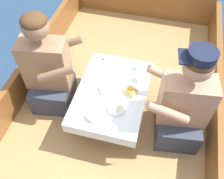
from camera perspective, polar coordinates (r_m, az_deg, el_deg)
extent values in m
plane|color=navy|center=(2.68, -0.31, -9.84)|extent=(60.00, 60.00, 0.00)
cube|color=#A87F4C|center=(2.55, -0.33, -8.24)|extent=(1.91, 3.57, 0.29)
cube|color=brown|center=(2.59, -20.56, 0.30)|extent=(0.06, 3.57, 0.34)
cube|color=brown|center=(2.33, 22.45, -8.56)|extent=(0.06, 3.57, 0.34)
cube|color=brown|center=(3.56, 7.29, 19.13)|extent=(1.79, 0.06, 0.39)
cylinder|color=#B2B2B7|center=(2.32, 0.00, -3.17)|extent=(0.07, 0.07, 0.32)
cube|color=#A87F4C|center=(2.19, 0.00, -0.55)|extent=(0.57, 0.83, 0.02)
cube|color=white|center=(2.18, 0.00, -0.37)|extent=(0.60, 0.86, 0.00)
cube|color=white|center=(2.00, -3.16, -10.67)|extent=(0.60, 0.00, 0.10)
cube|color=white|center=(2.50, 2.49, 6.33)|extent=(0.60, 0.00, 0.10)
cube|color=#333847|center=(2.53, -13.21, -0.12)|extent=(0.43, 0.49, 0.26)
cube|color=#936B4C|center=(2.27, -14.86, 5.72)|extent=(0.43, 0.28, 0.47)
sphere|color=#936B4C|center=(2.02, -17.15, 13.61)|extent=(0.22, 0.22, 0.22)
ellipsoid|color=#472D19|center=(1.99, -17.48, 14.71)|extent=(0.20, 0.20, 0.12)
cylinder|color=#936B4C|center=(2.30, -10.45, 10.16)|extent=(0.34, 0.13, 0.21)
cylinder|color=#936B4C|center=(2.05, -12.47, 3.55)|extent=(0.34, 0.13, 0.21)
cube|color=#333847|center=(2.31, 14.50, -7.57)|extent=(0.42, 0.48, 0.26)
cube|color=tan|center=(2.03, 16.41, -2.38)|extent=(0.43, 0.27, 0.44)
sphere|color=tan|center=(1.76, 19.09, 4.95)|extent=(0.21, 0.21, 0.21)
ellipsoid|color=#472D19|center=(1.73, 19.49, 6.05)|extent=(0.20, 0.20, 0.12)
cylinder|color=tan|center=(1.85, 12.57, -5.19)|extent=(0.34, 0.11, 0.21)
cylinder|color=tan|center=(2.07, 12.37, 3.04)|extent=(0.34, 0.11, 0.21)
cylinder|color=black|center=(1.69, 20.04, 7.53)|extent=(0.20, 0.20, 0.06)
cube|color=black|center=(1.69, 16.63, 7.19)|extent=(0.12, 0.16, 0.01)
cylinder|color=white|center=(2.16, 4.24, -0.85)|extent=(0.17, 0.17, 0.01)
cylinder|color=white|center=(2.33, -1.54, 4.30)|extent=(0.16, 0.16, 0.01)
cube|color=#E0BC7F|center=(2.14, 4.27, -0.47)|extent=(0.12, 0.11, 0.04)
cube|color=gold|center=(2.13, 4.31, -0.07)|extent=(0.10, 0.09, 0.01)
cylinder|color=white|center=(2.01, -4.31, -5.91)|extent=(0.12, 0.12, 0.04)
cylinder|color=beige|center=(2.00, -4.33, -5.75)|extent=(0.10, 0.10, 0.02)
cylinder|color=white|center=(2.04, 0.97, -4.53)|extent=(0.13, 0.13, 0.04)
cylinder|color=beige|center=(2.03, 0.98, -4.37)|extent=(0.11, 0.11, 0.02)
cylinder|color=white|center=(2.17, -1.14, 0.29)|extent=(0.13, 0.13, 0.04)
cylinder|color=beige|center=(2.16, -1.14, 0.46)|extent=(0.11, 0.11, 0.02)
cylinder|color=white|center=(2.35, 6.31, 5.28)|extent=(0.07, 0.07, 0.07)
torus|color=white|center=(2.34, 7.41, 5.13)|extent=(0.04, 0.01, 0.04)
cylinder|color=#3D2314|center=(2.33, 6.35, 5.62)|extent=(0.06, 0.06, 0.01)
cylinder|color=white|center=(2.25, 6.26, 2.69)|extent=(0.07, 0.07, 0.06)
torus|color=white|center=(2.25, 7.36, 2.53)|extent=(0.04, 0.01, 0.04)
cylinder|color=#3D2314|center=(2.24, 6.30, 3.01)|extent=(0.06, 0.06, 0.01)
cube|color=silver|center=(2.40, 1.54, 5.86)|extent=(0.04, 0.17, 0.00)
ellipsoid|color=silver|center=(2.44, 2.15, 6.96)|extent=(0.04, 0.02, 0.01)
cube|color=silver|center=(2.14, -6.63, -2.15)|extent=(0.07, 0.16, 0.00)
cube|color=silver|center=(2.41, -3.41, 6.06)|extent=(0.11, 0.15, 0.00)
cube|color=silver|center=(2.44, -2.10, 6.81)|extent=(0.04, 0.04, 0.00)
cube|color=silver|center=(2.26, -4.93, 2.14)|extent=(0.17, 0.04, 0.00)
ellipsoid|color=silver|center=(2.29, -6.48, 2.73)|extent=(0.04, 0.02, 0.01)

